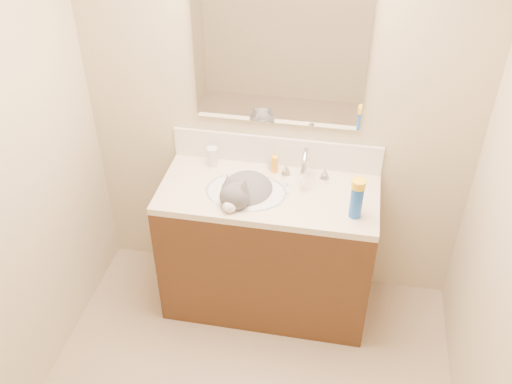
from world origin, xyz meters
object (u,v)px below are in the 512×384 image
at_px(amber_bottle, 275,164).
at_px(cat, 245,195).
at_px(faucet, 305,167).
at_px(pill_bottle, 212,156).
at_px(vanity_cabinet, 267,251).
at_px(silver_jar, 272,164).
at_px(basin, 246,202).
at_px(spray_can, 356,202).

bearing_deg(amber_bottle, cat, -120.05).
xyz_separation_m(faucet, pill_bottle, (-0.54, 0.05, -0.03)).
distance_m(vanity_cabinet, silver_jar, 0.53).
relative_size(cat, amber_bottle, 4.49).
height_order(vanity_cabinet, silver_jar, silver_jar).
bearing_deg(faucet, basin, -150.88).
bearing_deg(faucet, silver_jar, 158.96).
distance_m(amber_bottle, spray_can, 0.57).
bearing_deg(spray_can, silver_jar, 144.95).
bearing_deg(cat, basin, 47.80).
bearing_deg(vanity_cabinet, cat, -165.06).
height_order(silver_jar, spray_can, spray_can).
height_order(cat, silver_jar, cat).
bearing_deg(cat, spray_can, 3.52).
height_order(basin, faucet, faucet).
distance_m(faucet, amber_bottle, 0.19).
distance_m(basin, amber_bottle, 0.28).
bearing_deg(pill_bottle, amber_bottle, -0.62).
xyz_separation_m(vanity_cabinet, faucet, (0.18, 0.14, 0.54)).
height_order(vanity_cabinet, pill_bottle, pill_bottle).
relative_size(pill_bottle, silver_jar, 1.87).
bearing_deg(basin, amber_bottle, 60.50).
height_order(faucet, spray_can, faucet).
relative_size(pill_bottle, spray_can, 0.64).
xyz_separation_m(amber_bottle, spray_can, (0.47, -0.32, 0.04)).
xyz_separation_m(vanity_cabinet, cat, (-0.12, -0.03, 0.43)).
bearing_deg(vanity_cabinet, pill_bottle, 152.09).
xyz_separation_m(cat, spray_can, (0.60, -0.10, 0.11)).
height_order(vanity_cabinet, basin, basin).
height_order(silver_jar, amber_bottle, amber_bottle).
distance_m(pill_bottle, amber_bottle, 0.36).
distance_m(basin, silver_jar, 0.28).
bearing_deg(silver_jar, cat, -113.32).
xyz_separation_m(silver_jar, spray_can, (0.49, -0.34, 0.06)).
height_order(faucet, amber_bottle, faucet).
height_order(cat, pill_bottle, cat).
distance_m(vanity_cabinet, amber_bottle, 0.53).
xyz_separation_m(basin, silver_jar, (0.10, 0.24, 0.10)).
bearing_deg(amber_bottle, basin, -119.50).
xyz_separation_m(pill_bottle, silver_jar, (0.34, 0.02, -0.03)).
xyz_separation_m(vanity_cabinet, amber_bottle, (0.00, 0.19, 0.50)).
relative_size(basin, spray_can, 2.54).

